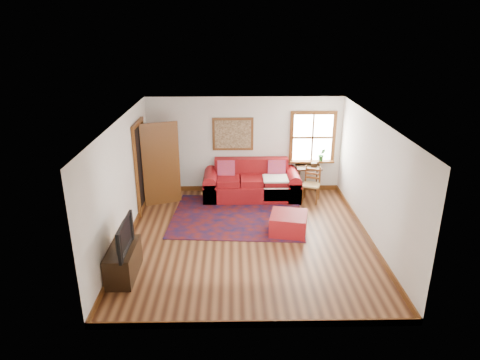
{
  "coord_description": "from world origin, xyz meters",
  "views": [
    {
      "loc": [
        -0.31,
        -7.91,
        4.28
      ],
      "look_at": [
        -0.16,
        0.6,
        1.09
      ],
      "focal_mm": 32.0,
      "sensor_mm": 36.0,
      "label": 1
    }
  ],
  "objects_px": {
    "media_cabinet": "(123,262)",
    "red_ottoman": "(289,223)",
    "ladder_back_chair": "(312,183)",
    "red_leather_sofa": "(252,185)",
    "side_table": "(308,171)"
  },
  "relations": [
    {
      "from": "red_leather_sofa",
      "to": "red_ottoman",
      "type": "distance_m",
      "value": 2.13
    },
    {
      "from": "red_leather_sofa",
      "to": "side_table",
      "type": "relative_size",
      "value": 3.23
    },
    {
      "from": "red_leather_sofa",
      "to": "media_cabinet",
      "type": "height_order",
      "value": "red_leather_sofa"
    },
    {
      "from": "media_cabinet",
      "to": "red_ottoman",
      "type": "bearing_deg",
      "value": 26.97
    },
    {
      "from": "red_ottoman",
      "to": "media_cabinet",
      "type": "distance_m",
      "value": 3.51
    },
    {
      "from": "red_leather_sofa",
      "to": "red_ottoman",
      "type": "height_order",
      "value": "red_leather_sofa"
    },
    {
      "from": "red_leather_sofa",
      "to": "side_table",
      "type": "distance_m",
      "value": 1.52
    },
    {
      "from": "red_ottoman",
      "to": "ladder_back_chair",
      "type": "relative_size",
      "value": 0.86
    },
    {
      "from": "red_ottoman",
      "to": "side_table",
      "type": "height_order",
      "value": "side_table"
    },
    {
      "from": "side_table",
      "to": "media_cabinet",
      "type": "height_order",
      "value": "side_table"
    },
    {
      "from": "side_table",
      "to": "ladder_back_chair",
      "type": "bearing_deg",
      "value": -88.57
    },
    {
      "from": "red_leather_sofa",
      "to": "side_table",
      "type": "xyz_separation_m",
      "value": [
        1.47,
        0.17,
        0.31
      ]
    },
    {
      "from": "red_ottoman",
      "to": "side_table",
      "type": "xyz_separation_m",
      "value": [
        0.77,
        2.18,
        0.41
      ]
    },
    {
      "from": "ladder_back_chair",
      "to": "media_cabinet",
      "type": "height_order",
      "value": "ladder_back_chair"
    },
    {
      "from": "ladder_back_chair",
      "to": "side_table",
      "type": "bearing_deg",
      "value": 91.43
    }
  ]
}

